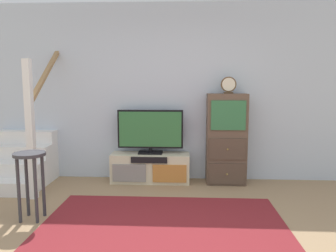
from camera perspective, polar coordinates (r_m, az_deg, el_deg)
back_wall at (r=5.08m, az=0.52°, el=5.87°), size 6.40×0.12×2.70m
area_rug at (r=3.56m, az=-0.83°, el=-17.34°), size 2.60×1.80×0.01m
media_console at (r=5.00m, az=-3.09°, el=-7.30°), size 1.18×0.38×0.44m
television at (r=4.91m, az=-3.11°, el=-0.78°), size 0.99×0.22×0.66m
side_cabinet at (r=4.93m, az=10.14°, el=-2.26°), size 0.58×0.38×1.34m
desk_clock at (r=4.85m, az=10.53°, el=7.03°), size 0.22×0.08×0.25m
staircase at (r=5.53m, az=-23.56°, el=-4.89°), size 1.00×1.36×2.20m
bar_stool_near at (r=3.88m, az=-22.93°, el=-7.16°), size 0.34×0.34×0.75m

